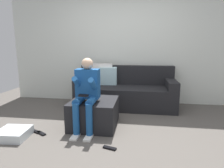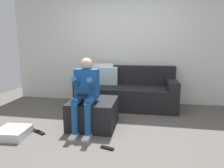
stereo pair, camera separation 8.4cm
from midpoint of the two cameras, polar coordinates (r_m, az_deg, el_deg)
The scene contains 9 objects.
ground_plane at distance 2.86m, azimuth -1.59°, elevation -15.57°, with size 6.88×6.88×0.00m, color #544F49.
wall_back at distance 4.50m, azimuth 2.76°, elevation 12.13°, with size 5.29×0.10×2.74m, color silver.
couch_sectional at distance 4.19m, azimuth 3.22°, elevation -2.14°, with size 2.06×0.85×0.91m.
ottoman at distance 3.20m, azimuth -6.00°, elevation -8.45°, with size 0.72×0.76×0.43m, color black.
person_seated at distance 2.93m, azimuth -8.37°, elevation -1.79°, with size 0.35×0.59×1.11m.
storage_bin at distance 3.17m, azimuth -27.78°, elevation -12.86°, with size 0.41×0.40×0.13m, color silver.
remote_near_ottoman at distance 2.58m, azimuth -1.69°, elevation -18.36°, with size 0.18×0.05×0.02m, color black.
remote_by_storage_bin at distance 3.15m, azimuth -20.91°, elevation -13.45°, with size 0.18×0.05×0.02m, color black.
remote_under_side_table at distance 3.25m, azimuth -22.32°, elevation -12.83°, with size 0.20×0.05×0.02m, color black.
Camera 1 is at (0.41, -2.52, 1.27)m, focal length 30.97 mm.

